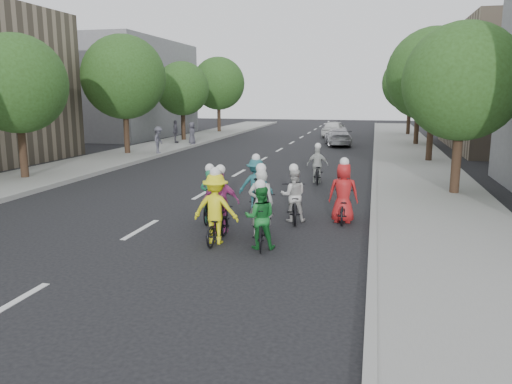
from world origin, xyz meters
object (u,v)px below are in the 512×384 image
(cyclist_1, at_px, (261,222))
(follow_car_trail, at_px, (334,129))
(cyclist_2, at_px, (216,214))
(cyclist_5, at_px, (211,201))
(spectator_1, at_px, (176,132))
(spectator_0, at_px, (158,140))
(follow_car_lead, at_px, (338,137))
(cyclist_6, at_px, (294,200))
(cyclist_0, at_px, (262,213))
(cyclist_8, at_px, (318,169))
(cyclist_3, at_px, (222,208))
(spectator_2, at_px, (192,133))
(cyclist_7, at_px, (256,188))
(cyclist_4, at_px, (343,199))

(cyclist_1, xyz_separation_m, follow_car_trail, (-0.81, 31.58, 0.07))
(cyclist_2, xyz_separation_m, cyclist_5, (-0.77, 1.92, -0.11))
(spectator_1, bearing_deg, spectator_0, 172.88)
(cyclist_5, relative_size, follow_car_lead, 0.41)
(follow_car_trail, xyz_separation_m, spectator_0, (-8.96, -15.56, 0.24))
(cyclist_6, bearing_deg, cyclist_0, 62.10)
(cyclist_8, bearing_deg, spectator_0, -39.29)
(cyclist_6, bearing_deg, cyclist_1, 71.86)
(cyclist_2, distance_m, cyclist_5, 2.07)
(cyclist_5, distance_m, follow_car_lead, 22.45)
(cyclist_3, relative_size, cyclist_6, 0.91)
(cyclist_3, bearing_deg, cyclist_0, 167.42)
(follow_car_trail, bearing_deg, cyclist_1, 97.58)
(spectator_2, bearing_deg, spectator_1, 50.53)
(cyclist_8, height_order, spectator_1, spectator_1)
(cyclist_3, relative_size, spectator_2, 1.19)
(cyclist_7, distance_m, spectator_1, 21.21)
(cyclist_6, xyz_separation_m, spectator_2, (-10.12, 18.84, 0.32))
(cyclist_0, height_order, cyclist_8, cyclist_0)
(cyclist_1, xyz_separation_m, spectator_1, (-11.28, 22.29, 0.33))
(follow_car_lead, relative_size, spectator_1, 2.59)
(cyclist_0, xyz_separation_m, cyclist_8, (0.50, 8.18, -0.04))
(follow_car_trail, bearing_deg, cyclist_3, 95.23)
(cyclist_3, distance_m, spectator_2, 22.20)
(cyclist_3, height_order, spectator_1, cyclist_3)
(cyclist_2, height_order, spectator_0, cyclist_2)
(cyclist_8, xyz_separation_m, follow_car_lead, (-0.29, 15.30, 0.03))
(cyclist_6, bearing_deg, cyclist_3, 34.92)
(cyclist_3, xyz_separation_m, spectator_0, (-8.49, 14.98, 0.27))
(cyclist_1, height_order, cyclist_4, cyclist_4)
(cyclist_2, distance_m, spectator_1, 24.35)
(cyclist_0, distance_m, cyclist_7, 2.89)
(cyclist_2, relative_size, follow_car_trail, 0.46)
(cyclist_2, relative_size, spectator_2, 1.23)
(cyclist_2, xyz_separation_m, follow_car_trail, (0.33, 31.44, -0.01))
(follow_car_trail, bearing_deg, cyclist_7, 95.75)
(spectator_0, bearing_deg, cyclist_6, -150.22)
(cyclist_0, height_order, spectator_0, cyclist_0)
(cyclist_5, distance_m, spectator_1, 22.29)
(cyclist_3, relative_size, cyclist_7, 0.99)
(cyclist_0, xyz_separation_m, cyclist_4, (1.92, 1.95, 0.04))
(cyclist_5, height_order, cyclist_7, cyclist_7)
(cyclist_0, relative_size, cyclist_4, 1.07)
(cyclist_1, height_order, cyclist_7, cyclist_7)
(cyclist_7, distance_m, follow_car_lead, 20.72)
(cyclist_6, xyz_separation_m, cyclist_7, (-1.33, 1.02, 0.10))
(cyclist_0, bearing_deg, follow_car_lead, -100.39)
(cyclist_7, relative_size, spectator_1, 1.14)
(cyclist_4, bearing_deg, cyclist_7, -17.08)
(cyclist_2, relative_size, cyclist_5, 1.10)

